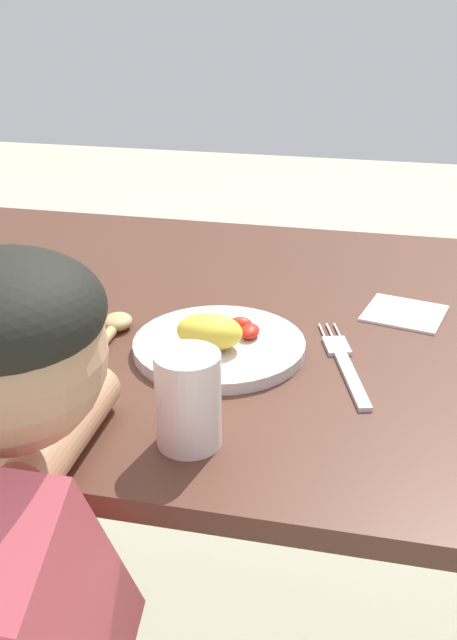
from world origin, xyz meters
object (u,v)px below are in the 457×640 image
plate (218,342)px  spoon (106,337)px  drinking_cup (188,400)px  fork (345,364)px

plate → spoon: plate is taller
spoon → drinking_cup: size_ratio=1.92×
spoon → drinking_cup: (0.18, -0.21, 0.05)m
spoon → drinking_cup: drinking_cup is taller
plate → drinking_cup: size_ratio=2.14×
spoon → fork: bearing=-89.1°
fork → plate: bearing=73.2°
plate → spoon: (-0.16, -0.01, -0.01)m
drinking_cup → plate: bearing=94.8°
spoon → drinking_cup: 0.27m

